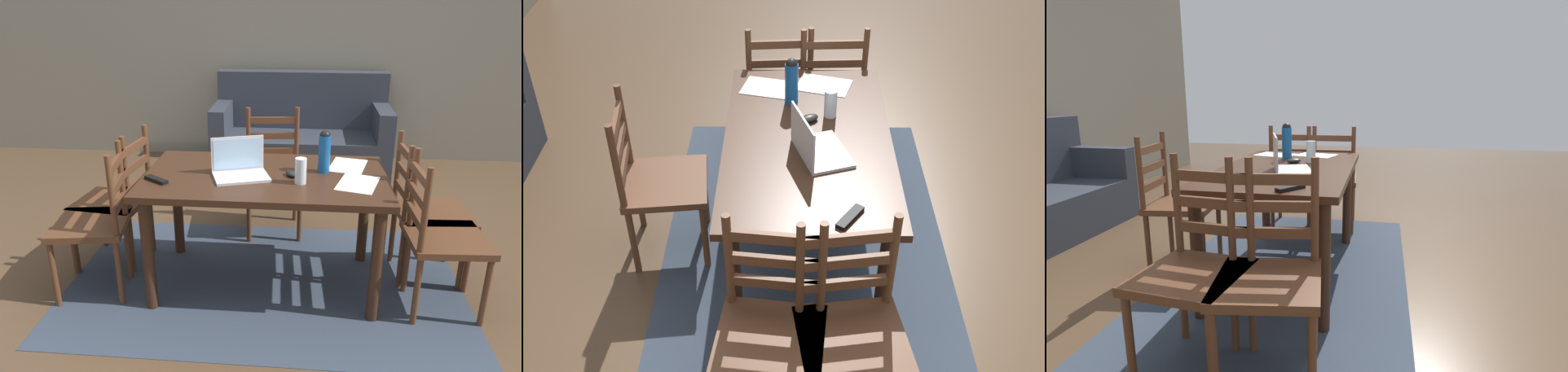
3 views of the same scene
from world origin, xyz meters
TOP-DOWN VIEW (x-y plane):
  - ground_plane at (0.00, 0.00)m, footprint 14.00×14.00m
  - area_rug at (0.00, 0.00)m, footprint 2.52×1.60m
  - wall_back at (0.00, 2.78)m, footprint 8.00×0.12m
  - dining_table at (0.00, 0.00)m, footprint 1.46×0.85m
  - chair_right_near at (1.02, -0.17)m, footprint 0.46×0.46m
  - chair_right_far at (1.02, 0.17)m, footprint 0.47×0.47m
  - chair_left_far at (-1.02, 0.17)m, footprint 0.49×0.49m
  - chair_far_head at (-0.00, 0.80)m, footprint 0.49×0.49m
  - chair_left_near at (-1.02, -0.16)m, footprint 0.50×0.50m
  - couch at (0.19, 2.30)m, footprint 1.80×0.80m
  - laptop at (-0.15, -0.03)m, footprint 0.37×0.31m
  - water_bottle at (0.35, 0.08)m, footprint 0.07×0.07m
  - drinking_glass at (0.21, -0.12)m, footprint 0.07×0.07m
  - computer_mouse at (0.16, -0.01)m, footprint 0.10×0.12m
  - tv_remote at (-0.62, -0.17)m, footprint 0.16×0.13m
  - paper_stack_left at (0.51, 0.21)m, footprint 0.28×0.34m
  - paper_stack_right at (0.54, -0.10)m, footprint 0.29×0.34m

SIDE VIEW (x-z plane):
  - ground_plane at x=0.00m, z-range 0.00..0.00m
  - area_rug at x=0.00m, z-range 0.00..0.01m
  - couch at x=0.19m, z-range -0.14..0.86m
  - chair_right_near at x=1.02m, z-range -0.01..0.94m
  - chair_right_far at x=1.02m, z-range -0.01..0.94m
  - chair_left_far at x=-1.02m, z-range -0.01..0.94m
  - chair_far_head at x=0.00m, z-range -0.01..0.94m
  - chair_left_near at x=-1.02m, z-range -0.01..0.94m
  - dining_table at x=0.00m, z-range 0.27..1.02m
  - paper_stack_left at x=0.51m, z-range 0.75..0.75m
  - paper_stack_right at x=0.54m, z-range 0.75..0.75m
  - tv_remote at x=-0.62m, z-range 0.75..0.77m
  - computer_mouse at x=0.16m, z-range 0.75..0.78m
  - laptop at x=-0.15m, z-range 0.69..0.92m
  - drinking_glass at x=0.21m, z-range 0.75..0.90m
  - water_bottle at x=0.35m, z-range 0.75..1.02m
  - wall_back at x=0.00m, z-range 0.00..2.70m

